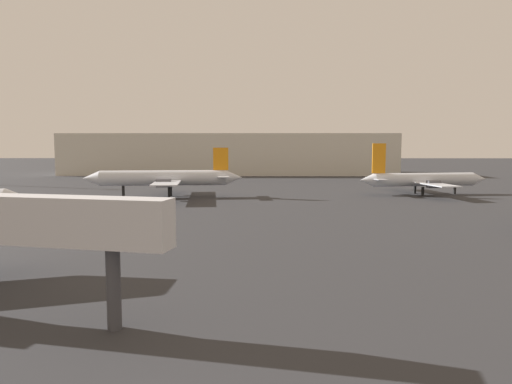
{
  "coord_description": "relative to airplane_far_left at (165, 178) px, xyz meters",
  "views": [
    {
      "loc": [
        3.48,
        -13.22,
        8.99
      ],
      "look_at": [
        2.92,
        32.91,
        4.37
      ],
      "focal_mm": 33.33,
      "sensor_mm": 36.0,
      "label": 1
    }
  ],
  "objects": [
    {
      "name": "terminal_building",
      "position": [
        6.63,
        67.33,
        2.8
      ],
      "size": [
        98.56,
        25.6,
        12.17
      ],
      "primitive_type": "cube",
      "color": "beige",
      "rests_on": "ground_plane"
    },
    {
      "name": "airplane_far_left",
      "position": [
        0.0,
        0.0,
        0.0
      ],
      "size": [
        26.99,
        22.38,
        8.46
      ],
      "rotation": [
        0.0,
        0.0,
        3.25
      ],
      "color": "silver",
      "rests_on": "ground_plane"
    },
    {
      "name": "airplane_far_right",
      "position": [
        45.41,
        5.19,
        -0.58
      ],
      "size": [
        24.13,
        22.39,
        9.19
      ],
      "rotation": [
        0.0,
        0.0,
        0.15
      ],
      "color": "silver",
      "rests_on": "ground_plane"
    }
  ]
}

